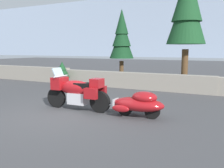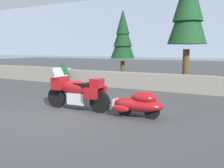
# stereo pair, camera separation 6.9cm
# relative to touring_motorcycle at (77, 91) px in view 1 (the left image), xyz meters

# --- Properties ---
(ground_plane) EXTENTS (80.00, 80.00, 0.00)m
(ground_plane) POSITION_rel_touring_motorcycle_xyz_m (-0.13, -0.67, -0.62)
(ground_plane) COLOR #424244
(stone_guard_wall) EXTENTS (24.00, 0.55, 0.88)m
(stone_guard_wall) POSITION_rel_touring_motorcycle_xyz_m (-0.24, 4.90, -0.22)
(stone_guard_wall) COLOR gray
(stone_guard_wall) RESTS_ON ground
(touring_motorcycle) EXTENTS (2.31, 0.78, 1.33)m
(touring_motorcycle) POSITION_rel_touring_motorcycle_xyz_m (0.00, 0.00, 0.00)
(touring_motorcycle) COLOR black
(touring_motorcycle) RESTS_ON ground
(car_shaped_trailer) EXTENTS (2.21, 0.80, 0.76)m
(car_shaped_trailer) POSITION_rel_touring_motorcycle_xyz_m (2.08, 0.07, -0.21)
(car_shaped_trailer) COLOR black
(car_shaped_trailer) RESTS_ON ground
(pine_tree_tall) EXTENTS (1.95, 1.95, 6.75)m
(pine_tree_tall) POSITION_rel_touring_motorcycle_xyz_m (2.12, 6.56, 3.61)
(pine_tree_tall) COLOR brown
(pine_tree_tall) RESTS_ON ground
(pine_tree_secondary) EXTENTS (1.45, 1.45, 4.31)m
(pine_tree_secondary) POSITION_rel_touring_motorcycle_xyz_m (-1.69, 7.03, 2.08)
(pine_tree_secondary) COLOR brown
(pine_tree_secondary) RESTS_ON ground
(pine_sapling_near) EXTENTS (0.83, 0.83, 1.29)m
(pine_sapling_near) POSITION_rel_touring_motorcycle_xyz_m (-3.89, 4.14, 0.18)
(pine_sapling_near) COLOR brown
(pine_sapling_near) RESTS_ON ground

